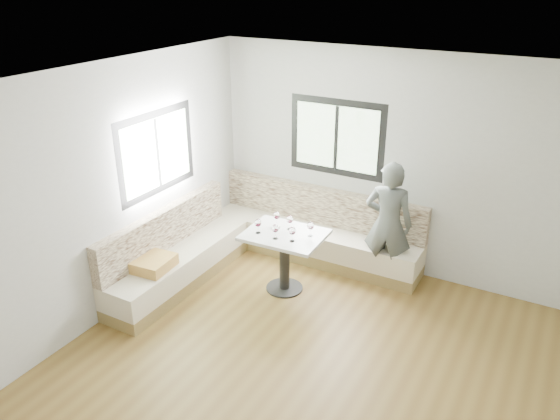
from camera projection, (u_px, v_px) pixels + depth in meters
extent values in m
cube|color=brown|center=(310.00, 382.00, 5.23)|extent=(5.00, 5.00, 0.01)
cube|color=white|center=(319.00, 90.00, 4.09)|extent=(5.00, 5.00, 0.01)
cube|color=#B7B7B2|center=(404.00, 168.00, 6.65)|extent=(5.00, 0.01, 2.80)
cube|color=#B7B7B2|center=(102.00, 198.00, 5.77)|extent=(0.01, 5.00, 2.80)
cube|color=black|center=(337.00, 138.00, 6.94)|extent=(1.30, 0.02, 1.00)
cube|color=black|center=(157.00, 153.00, 6.38)|extent=(0.02, 1.30, 1.00)
cube|color=olive|center=(314.00, 252.00, 7.44)|extent=(2.90, 0.55, 0.16)
cube|color=beige|center=(314.00, 238.00, 7.35)|extent=(2.90, 0.55, 0.29)
cube|color=beige|center=(322.00, 205.00, 7.35)|extent=(2.90, 0.14, 0.50)
cube|color=olive|center=(181.00, 277.00, 6.85)|extent=(0.55, 2.25, 0.16)
cube|color=beige|center=(179.00, 261.00, 6.75)|extent=(0.55, 2.25, 0.29)
cube|color=beige|center=(164.00, 229.00, 6.68)|extent=(0.14, 2.25, 0.50)
cube|color=#BE884A|center=(151.00, 263.00, 6.29)|extent=(0.49, 0.49, 0.14)
cylinder|color=black|center=(284.00, 288.00, 6.74)|extent=(0.45, 0.45, 0.02)
cylinder|color=black|center=(285.00, 263.00, 6.60)|extent=(0.12, 0.12, 0.72)
cube|color=silver|center=(285.00, 235.00, 6.44)|extent=(0.95, 0.76, 0.04)
imported|color=#4A4F4C|center=(388.00, 224.00, 6.59)|extent=(0.63, 0.46, 1.59)
cylinder|color=white|center=(277.00, 227.00, 6.56)|extent=(0.09, 0.09, 0.04)
sphere|color=black|center=(278.00, 226.00, 6.56)|extent=(0.02, 0.02, 0.02)
sphere|color=black|center=(276.00, 225.00, 6.57)|extent=(0.02, 0.02, 0.02)
sphere|color=black|center=(276.00, 226.00, 6.55)|extent=(0.02, 0.02, 0.02)
cylinder|color=white|center=(258.00, 233.00, 6.45)|extent=(0.06, 0.06, 0.01)
cylinder|color=white|center=(258.00, 230.00, 6.43)|extent=(0.01, 0.01, 0.08)
ellipsoid|color=white|center=(258.00, 223.00, 6.39)|extent=(0.08, 0.08, 0.10)
cylinder|color=#3F0212|center=(258.00, 225.00, 6.40)|extent=(0.05, 0.05, 0.02)
cylinder|color=white|center=(275.00, 238.00, 6.31)|extent=(0.06, 0.06, 0.01)
cylinder|color=white|center=(275.00, 235.00, 6.29)|extent=(0.01, 0.01, 0.08)
ellipsoid|color=white|center=(275.00, 228.00, 6.26)|extent=(0.08, 0.08, 0.10)
cylinder|color=#3F0212|center=(275.00, 230.00, 6.27)|extent=(0.05, 0.05, 0.02)
cylinder|color=white|center=(292.00, 241.00, 6.25)|extent=(0.06, 0.06, 0.01)
cylinder|color=white|center=(292.00, 238.00, 6.23)|extent=(0.01, 0.01, 0.08)
ellipsoid|color=white|center=(292.00, 231.00, 6.20)|extent=(0.08, 0.08, 0.10)
cylinder|color=#3F0212|center=(292.00, 233.00, 6.21)|extent=(0.05, 0.05, 0.02)
cylinder|color=white|center=(290.00, 229.00, 6.54)|extent=(0.06, 0.06, 0.01)
cylinder|color=white|center=(290.00, 226.00, 6.52)|extent=(0.01, 0.01, 0.08)
ellipsoid|color=white|center=(290.00, 219.00, 6.48)|extent=(0.08, 0.08, 0.10)
cylinder|color=#3F0212|center=(290.00, 221.00, 6.49)|extent=(0.05, 0.05, 0.02)
cylinder|color=white|center=(310.00, 236.00, 6.38)|extent=(0.06, 0.06, 0.01)
cylinder|color=white|center=(310.00, 232.00, 6.36)|extent=(0.01, 0.01, 0.08)
ellipsoid|color=white|center=(311.00, 226.00, 6.32)|extent=(0.08, 0.08, 0.10)
cylinder|color=#3F0212|center=(310.00, 228.00, 6.33)|extent=(0.05, 0.05, 0.02)
cylinder|color=white|center=(277.00, 225.00, 6.64)|extent=(0.06, 0.06, 0.01)
cylinder|color=white|center=(277.00, 222.00, 6.62)|extent=(0.01, 0.01, 0.08)
ellipsoid|color=white|center=(277.00, 215.00, 6.59)|extent=(0.08, 0.08, 0.10)
cylinder|color=#3F0212|center=(277.00, 217.00, 6.60)|extent=(0.05, 0.05, 0.02)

